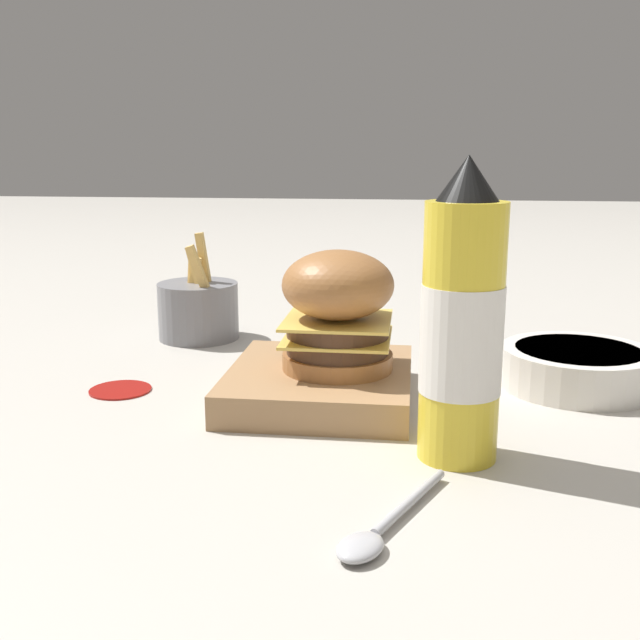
{
  "coord_description": "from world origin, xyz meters",
  "views": [
    {
      "loc": [
        -0.75,
        -0.08,
        0.25
      ],
      "look_at": [
        -0.04,
        0.01,
        0.08
      ],
      "focal_mm": 42.0,
      "sensor_mm": 36.0,
      "label": 1
    }
  ],
  "objects_px": {
    "burger": "(338,309)",
    "side_bowl": "(577,367)",
    "fries_basket": "(198,309)",
    "serving_board": "(320,384)",
    "ketchup_bottle": "(462,326)",
    "spoon": "(377,532)"
  },
  "relations": [
    {
      "from": "burger",
      "to": "ketchup_bottle",
      "type": "xyz_separation_m",
      "value": [
        -0.13,
        -0.11,
        0.02
      ]
    },
    {
      "from": "burger",
      "to": "side_bowl",
      "type": "xyz_separation_m",
      "value": [
        0.07,
        -0.25,
        -0.07
      ]
    },
    {
      "from": "serving_board",
      "to": "side_bowl",
      "type": "relative_size",
      "value": 1.28
    },
    {
      "from": "serving_board",
      "to": "ketchup_bottle",
      "type": "height_order",
      "value": "ketchup_bottle"
    },
    {
      "from": "serving_board",
      "to": "fries_basket",
      "type": "bearing_deg",
      "value": 40.19
    },
    {
      "from": "serving_board",
      "to": "ketchup_bottle",
      "type": "distance_m",
      "value": 0.21
    },
    {
      "from": "side_bowl",
      "to": "spoon",
      "type": "bearing_deg",
      "value": 150.69
    },
    {
      "from": "burger",
      "to": "fries_basket",
      "type": "height_order",
      "value": "burger"
    },
    {
      "from": "burger",
      "to": "ketchup_bottle",
      "type": "height_order",
      "value": "ketchup_bottle"
    },
    {
      "from": "burger",
      "to": "side_bowl",
      "type": "bearing_deg",
      "value": -73.98
    },
    {
      "from": "ketchup_bottle",
      "to": "side_bowl",
      "type": "distance_m",
      "value": 0.26
    },
    {
      "from": "serving_board",
      "to": "ketchup_bottle",
      "type": "xyz_separation_m",
      "value": [
        -0.13,
        -0.13,
        0.09
      ]
    },
    {
      "from": "burger",
      "to": "spoon",
      "type": "bearing_deg",
      "value": -168.7
    },
    {
      "from": "ketchup_bottle",
      "to": "fries_basket",
      "type": "distance_m",
      "value": 0.49
    },
    {
      "from": "fries_basket",
      "to": "spoon",
      "type": "xyz_separation_m",
      "value": [
        -0.5,
        -0.26,
        -0.03
      ]
    },
    {
      "from": "ketchup_bottle",
      "to": "side_bowl",
      "type": "relative_size",
      "value": 1.53
    },
    {
      "from": "burger",
      "to": "fries_basket",
      "type": "relative_size",
      "value": 0.85
    },
    {
      "from": "burger",
      "to": "spoon",
      "type": "distance_m",
      "value": 0.29
    },
    {
      "from": "serving_board",
      "to": "spoon",
      "type": "xyz_separation_m",
      "value": [
        -0.27,
        -0.07,
        -0.01
      ]
    },
    {
      "from": "burger",
      "to": "ketchup_bottle",
      "type": "distance_m",
      "value": 0.17
    },
    {
      "from": "burger",
      "to": "fries_basket",
      "type": "bearing_deg",
      "value": 42.82
    },
    {
      "from": "serving_board",
      "to": "side_bowl",
      "type": "bearing_deg",
      "value": -74.75
    }
  ]
}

